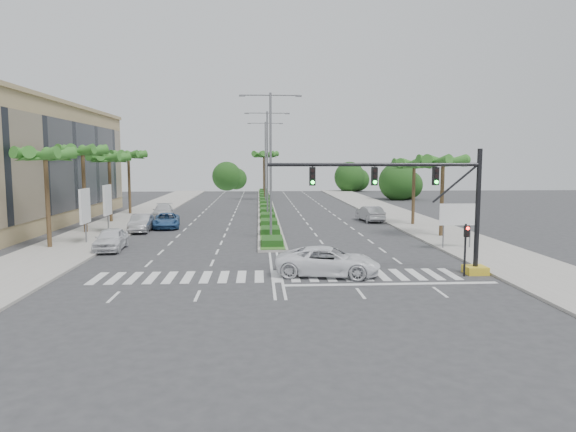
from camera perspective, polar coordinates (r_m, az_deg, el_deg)
The scene contains 28 objects.
ground at distance 29.25m, azimuth -1.25°, elevation -6.72°, with size 160.00×160.00×0.00m, color #333335.
footpath_right at distance 51.53m, azimuth 15.08°, elevation -1.20°, with size 6.00×120.00×0.15m, color gray.
footpath_left at distance 50.94m, azimuth -19.44°, elevation -1.43°, with size 6.00×120.00×0.15m, color gray.
median at distance 73.77m, azimuth -2.49°, elevation 1.22°, with size 2.20×75.00×0.20m, color gray.
median_grass at distance 73.76m, azimuth -2.49°, elevation 1.31°, with size 1.80×75.00×0.04m, color #276221.
building at distance 59.95m, azimuth -28.04°, elevation 4.98°, with size 12.00×36.00×12.00m, color tan.
signal_gantry at distance 30.44m, azimuth 16.46°, elevation 0.14°, with size 12.60×1.20×7.20m.
pedestrian_signal at distance 30.47m, azimuth 19.16°, elevation -2.63°, with size 0.28×0.36×3.00m.
direction_sign at distance 39.46m, azimuth 18.30°, elevation -0.05°, with size 2.70×0.11×3.40m.
billboard_near at distance 42.83m, azimuth -21.64°, elevation 0.99°, with size 0.18×2.10×4.35m.
billboard_far at distance 48.54m, azimuth -19.43°, elevation 1.64°, with size 0.18×2.10×4.35m.
palm_left_near at distance 41.49m, azimuth -25.36°, elevation 5.83°, with size 4.57×4.68×7.55m.
palm_left_mid at distance 49.00m, azimuth -21.86°, elevation 6.40°, with size 4.57×4.68×7.95m.
palm_left_far at distance 56.65m, azimuth -19.26°, elevation 5.83°, with size 4.57×4.68×7.35m.
palm_left_end at distance 64.38m, azimuth -17.32°, elevation 6.25°, with size 4.57×4.68×7.75m.
palm_right_near at distance 45.22m, azimuth 16.85°, elevation 5.53°, with size 4.57×4.68×7.05m.
palm_right_far at distance 52.81m, azimuth 13.85°, elevation 5.36°, with size 4.57×4.68×6.75m.
palm_median_a at distance 83.49m, azimuth -2.61°, elevation 6.66°, with size 4.57×4.68×8.05m.
palm_median_b at distance 98.49m, azimuth -2.71°, elevation 6.60°, with size 4.57×4.68×8.05m.
streetlight_near at distance 42.50m, azimuth -1.94°, elevation 6.58°, with size 5.10×0.25×12.00m.
streetlight_mid at distance 58.49m, azimuth -2.31°, elevation 6.48°, with size 5.10×0.25×12.00m.
streetlight_far at distance 74.49m, azimuth -2.52°, elevation 6.43°, with size 5.10×0.25×12.00m.
car_parked_a at distance 39.62m, azimuth -19.08°, elevation -2.44°, with size 1.92×4.76×1.62m, color silver.
car_parked_b at distance 48.96m, azimuth -16.00°, elevation -0.75°, with size 1.69×4.86×1.60m, color #ACABB0.
car_parked_c at distance 50.98m, azimuth -13.34°, elevation -0.50°, with size 2.40×5.21×1.45m, color #2D568C.
car_parked_d at distance 59.63m, azimuth -13.70°, elevation 0.51°, with size 2.19×5.38×1.56m, color silver.
car_crossing at distance 29.38m, azimuth 4.48°, elevation -5.05°, with size 2.71×5.88×1.64m, color white.
car_right at distance 55.73m, azimuth 9.10°, elevation 0.26°, with size 1.74×4.99×1.64m, color #AEADB2.
Camera 1 is at (-1.00, -28.48, 6.56)m, focal length 32.00 mm.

